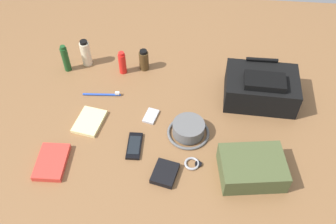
% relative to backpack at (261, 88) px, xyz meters
% --- Properties ---
extents(ground_plane, '(2.64, 2.02, 0.02)m').
position_rel_backpack_xyz_m(ground_plane, '(-0.41, -0.16, -0.08)').
color(ground_plane, brown).
rests_on(ground_plane, ground).
extents(backpack, '(0.33, 0.24, 0.16)m').
position_rel_backpack_xyz_m(backpack, '(0.00, 0.00, 0.00)').
color(backpack, black).
rests_on(backpack, ground_plane).
extents(toiletry_pouch, '(0.27, 0.26, 0.09)m').
position_rel_backpack_xyz_m(toiletry_pouch, '(-0.06, -0.41, -0.03)').
color(toiletry_pouch, '#47512D').
rests_on(toiletry_pouch, ground_plane).
extents(bucket_hat, '(0.18, 0.18, 0.06)m').
position_rel_backpack_xyz_m(bucket_hat, '(-0.31, -0.24, -0.04)').
color(bucket_hat, '#5D5D5D').
rests_on(bucket_hat, ground_plane).
extents(shampoo_bottle, '(0.03, 0.03, 0.15)m').
position_rel_backpack_xyz_m(shampoo_bottle, '(-0.94, 0.11, 0.00)').
color(shampoo_bottle, '#19471E').
rests_on(shampoo_bottle, ground_plane).
extents(lotion_bottle, '(0.05, 0.05, 0.14)m').
position_rel_backpack_xyz_m(lotion_bottle, '(-0.85, 0.17, -0.00)').
color(lotion_bottle, beige).
rests_on(lotion_bottle, ground_plane).
extents(sunscreen_spray, '(0.04, 0.04, 0.12)m').
position_rel_backpack_xyz_m(sunscreen_spray, '(-0.66, 0.12, -0.01)').
color(sunscreen_spray, red).
rests_on(sunscreen_spray, ground_plane).
extents(cologne_bottle, '(0.05, 0.05, 0.11)m').
position_rel_backpack_xyz_m(cologne_bottle, '(-0.56, 0.16, -0.02)').
color(cologne_bottle, '#473319').
rests_on(cologne_bottle, ground_plane).
extents(paperback_novel, '(0.12, 0.17, 0.02)m').
position_rel_backpack_xyz_m(paperback_novel, '(-0.85, -0.44, -0.06)').
color(paperback_novel, red).
rests_on(paperback_novel, ground_plane).
extents(cell_phone, '(0.06, 0.13, 0.01)m').
position_rel_backpack_xyz_m(cell_phone, '(-0.53, -0.33, -0.06)').
color(cell_phone, black).
rests_on(cell_phone, ground_plane).
extents(media_player, '(0.07, 0.09, 0.01)m').
position_rel_backpack_xyz_m(media_player, '(-0.49, -0.16, -0.06)').
color(media_player, '#B7B7BC').
rests_on(media_player, ground_plane).
extents(wristwatch, '(0.07, 0.06, 0.01)m').
position_rel_backpack_xyz_m(wristwatch, '(-0.29, -0.40, -0.06)').
color(wristwatch, '#99999E').
rests_on(wristwatch, ground_plane).
extents(toothbrush, '(0.18, 0.02, 0.02)m').
position_rel_backpack_xyz_m(toothbrush, '(-0.72, -0.05, -0.06)').
color(toothbrush, blue).
rests_on(toothbrush, ground_plane).
extents(wallet, '(0.11, 0.13, 0.02)m').
position_rel_backpack_xyz_m(wallet, '(-0.39, -0.45, -0.06)').
color(wallet, black).
rests_on(wallet, ground_plane).
extents(notepad, '(0.14, 0.17, 0.02)m').
position_rel_backpack_xyz_m(notepad, '(-0.75, -0.22, -0.06)').
color(notepad, beige).
rests_on(notepad, ground_plane).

